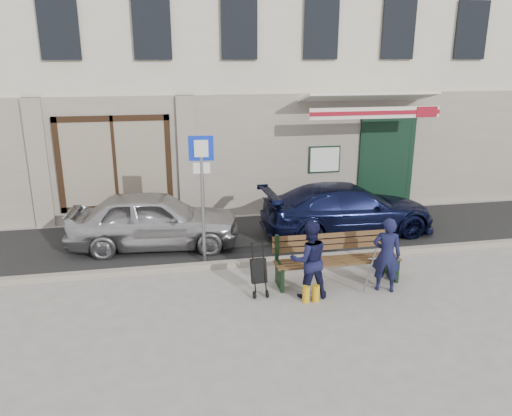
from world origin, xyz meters
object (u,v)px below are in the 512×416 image
object	(u,v)px
car_silver	(154,220)
bench	(335,260)
stroller	(259,272)
parking_sign	(202,180)
car_navy	(348,209)
woman	(309,260)
man	(387,255)

from	to	relation	value
car_silver	bench	distance (m)	4.21
stroller	parking_sign	bearing A→B (deg)	112.93
car_navy	bench	world-z (taller)	car_navy
car_silver	bench	world-z (taller)	car_silver
bench	woman	world-z (taller)	woman
car_navy	parking_sign	bearing A→B (deg)	105.56
man	woman	xyz separation A→B (m)	(-1.45, 0.03, 0.01)
man	stroller	world-z (taller)	man
car_navy	man	size ratio (longest dim) A/B	3.00
man	woman	bearing A→B (deg)	22.64
car_navy	bench	size ratio (longest dim) A/B	1.75
car_silver	stroller	bearing A→B (deg)	-140.74
woman	parking_sign	bearing A→B (deg)	-48.53
car_silver	stroller	world-z (taller)	car_silver
woman	stroller	bearing A→B (deg)	-18.23
car_navy	parking_sign	size ratio (longest dim) A/B	1.58
bench	man	distance (m)	0.97
car_silver	parking_sign	size ratio (longest dim) A/B	1.42
car_navy	woman	bearing A→B (deg)	145.97
parking_sign	car_silver	bearing A→B (deg)	138.02
car_silver	car_navy	size ratio (longest dim) A/B	0.90
woman	stroller	world-z (taller)	woman
car_silver	car_navy	world-z (taller)	car_silver
woman	stroller	size ratio (longest dim) A/B	1.49
car_navy	stroller	xyz separation A→B (m)	(-2.74, -2.76, -0.19)
car_navy	stroller	distance (m)	3.89
bench	woman	distance (m)	0.84
car_navy	car_silver	bearing A→B (deg)	88.31
car_navy	bench	bearing A→B (deg)	152.21
woman	bench	bearing A→B (deg)	-144.89
car_navy	stroller	bearing A→B (deg)	133.06
car_navy	man	xyz separation A→B (m)	(-0.44, -3.06, 0.09)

